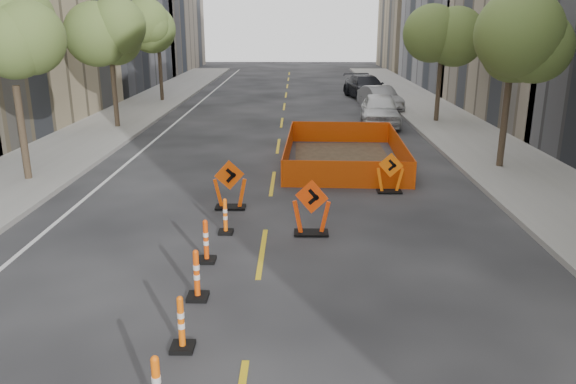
{
  "coord_description": "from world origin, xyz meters",
  "views": [
    {
      "loc": [
        0.82,
        -8.44,
        5.31
      ],
      "look_at": [
        0.6,
        5.37,
        1.1
      ],
      "focal_mm": 35.0,
      "sensor_mm": 36.0,
      "label": 1
    }
  ],
  "objects_px": {
    "chevron_sign_center": "(311,207)",
    "parked_car_far": "(366,87)",
    "chevron_sign_right": "(390,173)",
    "channelizer_5": "(206,241)",
    "channelizer_3": "(181,323)",
    "channelizer_4": "(197,275)",
    "channelizer_6": "(225,216)",
    "chevron_sign_left": "(230,184)",
    "parked_car_mid": "(380,98)",
    "parked_car_near": "(380,110)"
  },
  "relations": [
    {
      "from": "parked_car_mid",
      "to": "channelizer_5",
      "type": "bearing_deg",
      "value": -119.94
    },
    {
      "from": "chevron_sign_left",
      "to": "chevron_sign_center",
      "type": "relative_size",
      "value": 1.0
    },
    {
      "from": "channelizer_4",
      "to": "parked_car_near",
      "type": "distance_m",
      "value": 20.72
    },
    {
      "from": "channelizer_5",
      "to": "channelizer_4",
      "type": "bearing_deg",
      "value": -86.89
    },
    {
      "from": "channelizer_4",
      "to": "chevron_sign_center",
      "type": "bearing_deg",
      "value": 56.66
    },
    {
      "from": "parked_car_mid",
      "to": "chevron_sign_left",
      "type": "bearing_deg",
      "value": -122.84
    },
    {
      "from": "parked_car_near",
      "to": "channelizer_5",
      "type": "bearing_deg",
      "value": -105.61
    },
    {
      "from": "channelizer_4",
      "to": "chevron_sign_center",
      "type": "relative_size",
      "value": 0.71
    },
    {
      "from": "channelizer_3",
      "to": "chevron_sign_center",
      "type": "distance_m",
      "value": 5.86
    },
    {
      "from": "channelizer_4",
      "to": "chevron_sign_left",
      "type": "bearing_deg",
      "value": 89.88
    },
    {
      "from": "channelizer_5",
      "to": "channelizer_6",
      "type": "bearing_deg",
      "value": 83.11
    },
    {
      "from": "channelizer_4",
      "to": "parked_car_mid",
      "type": "relative_size",
      "value": 0.24
    },
    {
      "from": "parked_car_near",
      "to": "parked_car_mid",
      "type": "xyz_separation_m",
      "value": [
        0.74,
        5.26,
        -0.1
      ]
    },
    {
      "from": "channelizer_5",
      "to": "chevron_sign_center",
      "type": "height_order",
      "value": "chevron_sign_center"
    },
    {
      "from": "chevron_sign_center",
      "to": "chevron_sign_left",
      "type": "bearing_deg",
      "value": 159.36
    },
    {
      "from": "chevron_sign_center",
      "to": "parked_car_far",
      "type": "distance_m",
      "value": 27.38
    },
    {
      "from": "chevron_sign_center",
      "to": "parked_car_near",
      "type": "bearing_deg",
      "value": 96.98
    },
    {
      "from": "channelizer_6",
      "to": "chevron_sign_left",
      "type": "distance_m",
      "value": 2.06
    },
    {
      "from": "channelizer_4",
      "to": "channelizer_6",
      "type": "relative_size",
      "value": 1.11
    },
    {
      "from": "parked_car_far",
      "to": "parked_car_mid",
      "type": "bearing_deg",
      "value": -98.25
    },
    {
      "from": "parked_car_mid",
      "to": "parked_car_far",
      "type": "bearing_deg",
      "value": 79.58
    },
    {
      "from": "chevron_sign_left",
      "to": "parked_car_near",
      "type": "distance_m",
      "value": 15.43
    },
    {
      "from": "chevron_sign_right",
      "to": "chevron_sign_center",
      "type": "bearing_deg",
      "value": -106.49
    },
    {
      "from": "channelizer_6",
      "to": "parked_car_near",
      "type": "xyz_separation_m",
      "value": [
        6.26,
        16.09,
        0.35
      ]
    },
    {
      "from": "channelizer_6",
      "to": "parked_car_mid",
      "type": "distance_m",
      "value": 22.47
    },
    {
      "from": "channelizer_4",
      "to": "parked_car_mid",
      "type": "xyz_separation_m",
      "value": [
        7.12,
        24.96,
        0.21
      ]
    },
    {
      "from": "chevron_sign_left",
      "to": "channelizer_3",
      "type": "bearing_deg",
      "value": -109.33
    },
    {
      "from": "channelizer_4",
      "to": "channelizer_6",
      "type": "distance_m",
      "value": 3.62
    },
    {
      "from": "channelizer_5",
      "to": "chevron_sign_left",
      "type": "xyz_separation_m",
      "value": [
        0.11,
        3.85,
        0.23
      ]
    },
    {
      "from": "chevron_sign_left",
      "to": "channelizer_4",
      "type": "bearing_deg",
      "value": -109.76
    },
    {
      "from": "parked_car_near",
      "to": "chevron_sign_left",
      "type": "bearing_deg",
      "value": -110.1
    },
    {
      "from": "chevron_sign_right",
      "to": "parked_car_near",
      "type": "xyz_separation_m",
      "value": [
        1.41,
        12.37,
        0.17
      ]
    },
    {
      "from": "parked_car_far",
      "to": "channelizer_5",
      "type": "bearing_deg",
      "value": -114.13
    },
    {
      "from": "chevron_sign_right",
      "to": "channelizer_5",
      "type": "bearing_deg",
      "value": -114.15
    },
    {
      "from": "parked_car_near",
      "to": "channelizer_6",
      "type": "bearing_deg",
      "value": -106.97
    },
    {
      "from": "parked_car_near",
      "to": "parked_car_mid",
      "type": "distance_m",
      "value": 5.31
    },
    {
      "from": "channelizer_4",
      "to": "parked_car_mid",
      "type": "distance_m",
      "value": 25.96
    },
    {
      "from": "chevron_sign_left",
      "to": "chevron_sign_center",
      "type": "distance_m",
      "value": 3.13
    },
    {
      "from": "channelizer_4",
      "to": "parked_car_mid",
      "type": "bearing_deg",
      "value": 74.07
    },
    {
      "from": "channelizer_4",
      "to": "parked_car_far",
      "type": "xyz_separation_m",
      "value": [
        6.91,
        30.57,
        0.28
      ]
    },
    {
      "from": "channelizer_5",
      "to": "parked_car_far",
      "type": "xyz_separation_m",
      "value": [
        7.01,
        28.77,
        0.3
      ]
    },
    {
      "from": "channelizer_3",
      "to": "channelizer_5",
      "type": "relative_size",
      "value": 0.97
    },
    {
      "from": "channelizer_6",
      "to": "chevron_sign_center",
      "type": "relative_size",
      "value": 0.64
    },
    {
      "from": "channelizer_6",
      "to": "parked_car_far",
      "type": "bearing_deg",
      "value": 75.87
    },
    {
      "from": "parked_car_far",
      "to": "chevron_sign_right",
      "type": "bearing_deg",
      "value": -105.21
    },
    {
      "from": "chevron_sign_center",
      "to": "chevron_sign_right",
      "type": "bearing_deg",
      "value": 76.14
    },
    {
      "from": "channelizer_4",
      "to": "chevron_sign_center",
      "type": "xyz_separation_m",
      "value": [
        2.35,
        3.58,
        0.21
      ]
    },
    {
      "from": "channelizer_4",
      "to": "channelizer_6",
      "type": "bearing_deg",
      "value": 88.09
    },
    {
      "from": "parked_car_far",
      "to": "channelizer_4",
      "type": "bearing_deg",
      "value": -113.18
    },
    {
      "from": "parked_car_near",
      "to": "chevron_sign_center",
      "type": "bearing_deg",
      "value": -99.73
    }
  ]
}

